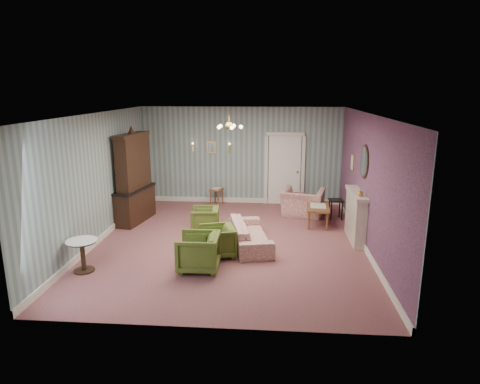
# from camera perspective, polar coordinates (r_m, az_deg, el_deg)

# --- Properties ---
(floor) EXTENTS (7.00, 7.00, 0.00)m
(floor) POSITION_cam_1_polar(r_m,az_deg,el_deg) (9.64, -1.38, -6.91)
(floor) COLOR #854D4E
(floor) RESTS_ON ground
(ceiling) EXTENTS (7.00, 7.00, 0.00)m
(ceiling) POSITION_cam_1_polar(r_m,az_deg,el_deg) (9.02, -1.49, 10.56)
(ceiling) COLOR white
(ceiling) RESTS_ON ground
(wall_back) EXTENTS (6.00, 0.00, 6.00)m
(wall_back) POSITION_cam_1_polar(r_m,az_deg,el_deg) (12.65, 0.18, 4.94)
(wall_back) COLOR slate
(wall_back) RESTS_ON ground
(wall_front) EXTENTS (6.00, 0.00, 6.00)m
(wall_front) POSITION_cam_1_polar(r_m,az_deg,el_deg) (5.88, -4.90, -5.81)
(wall_front) COLOR slate
(wall_front) RESTS_ON ground
(wall_left) EXTENTS (0.00, 7.00, 7.00)m
(wall_left) POSITION_cam_1_polar(r_m,az_deg,el_deg) (9.98, -18.84, 1.74)
(wall_left) COLOR slate
(wall_left) RESTS_ON ground
(wall_right) EXTENTS (0.00, 7.00, 7.00)m
(wall_right) POSITION_cam_1_polar(r_m,az_deg,el_deg) (9.41, 17.06, 1.16)
(wall_right) COLOR slate
(wall_right) RESTS_ON ground
(wall_right_floral) EXTENTS (0.00, 7.00, 7.00)m
(wall_right_floral) POSITION_cam_1_polar(r_m,az_deg,el_deg) (9.41, 16.97, 1.17)
(wall_right_floral) COLOR #A9546E
(wall_right_floral) RESTS_ON ground
(door) EXTENTS (1.12, 0.12, 2.16)m
(door) POSITION_cam_1_polar(r_m,az_deg,el_deg) (12.65, 6.06, 3.16)
(door) COLOR white
(door) RESTS_ON floor
(olive_chair_a) EXTENTS (0.74, 0.78, 0.80)m
(olive_chair_a) POSITION_cam_1_polar(r_m,az_deg,el_deg) (8.18, -5.70, -7.89)
(olive_chair_a) COLOR #4E6021
(olive_chair_a) RESTS_ON floor
(olive_chair_b) EXTENTS (0.82, 0.85, 0.71)m
(olive_chair_b) POSITION_cam_1_polar(r_m,az_deg,el_deg) (8.82, -3.16, -6.49)
(olive_chair_b) COLOR #4E6021
(olive_chair_b) RESTS_ON floor
(olive_chair_c) EXTENTS (0.67, 0.71, 0.67)m
(olive_chair_c) POSITION_cam_1_polar(r_m,az_deg,el_deg) (10.31, -4.80, -3.58)
(olive_chair_c) COLOR #4E6021
(olive_chair_c) RESTS_ON floor
(sofa_chintz) EXTENTS (0.94, 1.96, 0.74)m
(sofa_chintz) POSITION_cam_1_polar(r_m,az_deg,el_deg) (9.36, 1.40, -5.17)
(sofa_chintz) COLOR #963C42
(sofa_chintz) RESTS_ON floor
(wingback_chair) EXTENTS (1.26, 0.97, 0.98)m
(wingback_chair) POSITION_cam_1_polar(r_m,az_deg,el_deg) (11.66, 8.52, -0.82)
(wingback_chair) COLOR #963C42
(wingback_chair) RESTS_ON floor
(dresser) EXTENTS (0.77, 1.54, 2.46)m
(dresser) POSITION_cam_1_polar(r_m,az_deg,el_deg) (11.20, -14.29, 2.18)
(dresser) COLOR black
(dresser) RESTS_ON floor
(fireplace) EXTENTS (0.30, 1.40, 1.16)m
(fireplace) POSITION_cam_1_polar(r_m,az_deg,el_deg) (9.98, 15.44, -3.18)
(fireplace) COLOR beige
(fireplace) RESTS_ON floor
(mantel_vase) EXTENTS (0.15, 0.15, 0.15)m
(mantel_vase) POSITION_cam_1_polar(r_m,az_deg,el_deg) (9.43, 16.02, -0.10)
(mantel_vase) COLOR gold
(mantel_vase) RESTS_ON fireplace
(oval_mirror) EXTENTS (0.04, 0.76, 0.84)m
(oval_mirror) POSITION_cam_1_polar(r_m,az_deg,el_deg) (9.71, 16.50, 3.99)
(oval_mirror) COLOR white
(oval_mirror) RESTS_ON wall_right
(framed_print) EXTENTS (0.04, 0.34, 0.42)m
(framed_print) POSITION_cam_1_polar(r_m,az_deg,el_deg) (11.06, 15.06, 3.93)
(framed_print) COLOR gold
(framed_print) RESTS_ON wall_right
(coffee_table) EXTENTS (0.64, 1.05, 0.51)m
(coffee_table) POSITION_cam_1_polar(r_m,az_deg,el_deg) (10.96, 10.50, -3.12)
(coffee_table) COLOR brown
(coffee_table) RESTS_ON floor
(side_table_black) EXTENTS (0.38, 0.38, 0.54)m
(side_table_black) POSITION_cam_1_polar(r_m,az_deg,el_deg) (11.56, 12.85, -2.30)
(side_table_black) COLOR black
(side_table_black) RESTS_ON floor
(pedestal_table) EXTENTS (0.74, 0.74, 0.64)m
(pedestal_table) POSITION_cam_1_polar(r_m,az_deg,el_deg) (8.64, -20.56, -8.10)
(pedestal_table) COLOR black
(pedestal_table) RESTS_ON floor
(nesting_table) EXTENTS (0.43, 0.49, 0.54)m
(nesting_table) POSITION_cam_1_polar(r_m,az_deg,el_deg) (12.63, -3.19, -0.57)
(nesting_table) COLOR brown
(nesting_table) RESTS_ON floor
(gilt_mirror_back) EXTENTS (0.28, 0.06, 0.36)m
(gilt_mirror_back) POSITION_cam_1_polar(r_m,az_deg,el_deg) (12.67, -3.92, 6.07)
(gilt_mirror_back) COLOR gold
(gilt_mirror_back) RESTS_ON wall_back
(sconce_left) EXTENTS (0.16, 0.12, 0.30)m
(sconce_left) POSITION_cam_1_polar(r_m,az_deg,el_deg) (12.75, -6.39, 6.06)
(sconce_left) COLOR gold
(sconce_left) RESTS_ON wall_back
(sconce_right) EXTENTS (0.16, 0.12, 0.30)m
(sconce_right) POSITION_cam_1_polar(r_m,az_deg,el_deg) (12.59, -1.44, 6.04)
(sconce_right) COLOR gold
(sconce_right) RESTS_ON wall_back
(chandelier) EXTENTS (0.56, 0.56, 0.36)m
(chandelier) POSITION_cam_1_polar(r_m,az_deg,el_deg) (9.04, -1.48, 8.85)
(chandelier) COLOR gold
(chandelier) RESTS_ON ceiling
(burgundy_cushion) EXTENTS (0.41, 0.28, 0.39)m
(burgundy_cushion) POSITION_cam_1_polar(r_m,az_deg,el_deg) (11.51, 8.32, -1.06)
(burgundy_cushion) COLOR maroon
(burgundy_cushion) RESTS_ON wingback_chair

